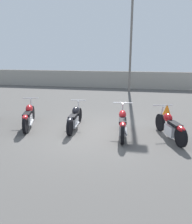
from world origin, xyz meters
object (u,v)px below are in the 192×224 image
object	(u,v)px
light_pole_left	(132,17)
motorcycle_slot_3	(122,124)
traffic_cone_near	(167,109)
motorcycle_slot_4	(171,127)
motorcycle_slot_1	(29,116)
motorcycle_slot_2	(75,118)

from	to	relation	value
light_pole_left	motorcycle_slot_3	world-z (taller)	light_pole_left
traffic_cone_near	motorcycle_slot_4	bearing A→B (deg)	-94.37
light_pole_left	motorcycle_slot_1	xyz separation A→B (m)	(-3.35, -9.09, -4.78)
motorcycle_slot_1	motorcycle_slot_3	world-z (taller)	motorcycle_slot_3
motorcycle_slot_1	motorcycle_slot_2	bearing A→B (deg)	-13.55
motorcycle_slot_4	motorcycle_slot_1	bearing A→B (deg)	158.51
motorcycle_slot_4	motorcycle_slot_2	bearing A→B (deg)	154.80
motorcycle_slot_1	motorcycle_slot_3	xyz separation A→B (m)	(3.59, -0.30, 0.01)
light_pole_left	motorcycle_slot_2	xyz separation A→B (m)	(-1.57, -8.95, -4.80)
traffic_cone_near	motorcycle_slot_1	bearing A→B (deg)	-152.04
motorcycle_slot_1	motorcycle_slot_4	distance (m)	5.16
light_pole_left	motorcycle_slot_1	size ratio (longest dim) A/B	4.29
light_pole_left	motorcycle_slot_2	size ratio (longest dim) A/B	4.25
motorcycle_slot_2	motorcycle_slot_3	world-z (taller)	motorcycle_slot_3
motorcycle_slot_4	light_pole_left	bearing A→B (deg)	81.82
motorcycle_slot_2	motorcycle_slot_3	distance (m)	1.86
light_pole_left	motorcycle_slot_3	size ratio (longest dim) A/B	4.31
motorcycle_slot_3	motorcycle_slot_4	distance (m)	1.57
motorcycle_slot_1	motorcycle_slot_3	bearing A→B (deg)	-23.02
motorcycle_slot_2	motorcycle_slot_3	bearing A→B (deg)	-17.07
motorcycle_slot_1	motorcycle_slot_2	world-z (taller)	motorcycle_slot_1
light_pole_left	motorcycle_slot_4	size ratio (longest dim) A/B	4.47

